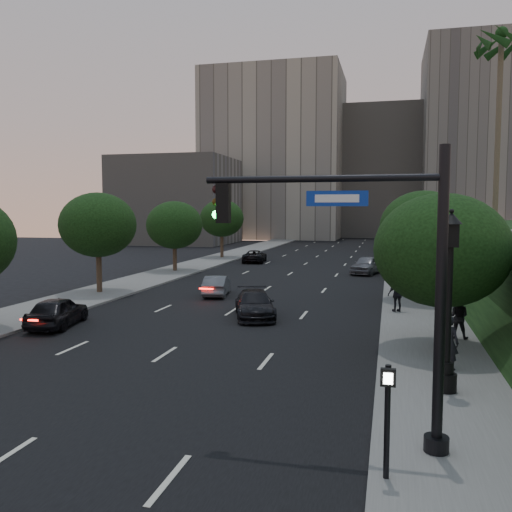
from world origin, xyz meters
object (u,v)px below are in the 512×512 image
(sedan_far_left, at_px, (255,256))
(sedan_far_right, at_px, (367,265))
(sedan_mid_left, at_px, (217,285))
(pedestrian_a, at_px, (449,342))
(traffic_signal_mast, at_px, (390,295))
(pedestrian_c, at_px, (398,294))
(sedan_near_right, at_px, (255,304))
(sedan_near_left, at_px, (57,312))
(street_lamp, at_px, (449,310))
(pedestrian_b, at_px, (458,317))

(sedan_far_left, distance_m, sedan_far_right, 14.17)
(sedan_mid_left, xyz_separation_m, pedestrian_a, (12.89, -14.08, 0.41))
(traffic_signal_mast, bearing_deg, pedestrian_c, 88.51)
(pedestrian_c, bearing_deg, sedan_near_right, -4.23)
(sedan_far_left, bearing_deg, pedestrian_c, 112.56)
(traffic_signal_mast, xyz_separation_m, sedan_mid_left, (-10.88, 20.82, -3.01))
(pedestrian_c, bearing_deg, traffic_signal_mast, 64.37)
(traffic_signal_mast, height_order, sedan_far_right, traffic_signal_mast)
(sedan_near_left, relative_size, sedan_mid_left, 1.07)
(sedan_far_left, xyz_separation_m, sedan_near_right, (7.07, -28.30, 0.03))
(sedan_near_left, xyz_separation_m, pedestrian_c, (15.80, 7.06, 0.35))
(sedan_near_right, relative_size, sedan_far_right, 1.00)
(sedan_far_right, xyz_separation_m, pedestrian_a, (3.87, -28.48, 0.27))
(sedan_near_left, height_order, sedan_far_right, sedan_far_right)
(sedan_mid_left, relative_size, sedan_far_left, 0.85)
(sedan_near_left, height_order, sedan_mid_left, sedan_near_left)
(sedan_mid_left, bearing_deg, sedan_near_right, 112.78)
(sedan_mid_left, distance_m, sedan_near_right, 7.55)
(traffic_signal_mast, distance_m, sedan_far_right, 35.38)
(sedan_near_left, height_order, sedan_far_left, sedan_near_left)
(traffic_signal_mast, distance_m, street_lamp, 4.77)
(sedan_near_right, height_order, sedan_far_right, sedan_far_right)
(sedan_near_right, relative_size, pedestrian_c, 2.54)
(pedestrian_b, bearing_deg, pedestrian_c, -54.92)
(sedan_near_left, bearing_deg, street_lamp, 150.73)
(traffic_signal_mast, relative_size, pedestrian_c, 3.75)
(sedan_mid_left, xyz_separation_m, sedan_far_left, (-2.95, 21.97, -0.01))
(pedestrian_c, bearing_deg, sedan_mid_left, -42.33)
(traffic_signal_mast, bearing_deg, sedan_near_right, 115.03)
(traffic_signal_mast, distance_m, pedestrian_a, 7.49)
(street_lamp, distance_m, sedan_mid_left, 20.85)
(street_lamp, xyz_separation_m, sedan_far_right, (-3.58, 30.89, -1.82))
(traffic_signal_mast, height_order, sedan_near_left, traffic_signal_mast)
(street_lamp, height_order, pedestrian_a, street_lamp)
(traffic_signal_mast, height_order, sedan_far_left, traffic_signal_mast)
(traffic_signal_mast, relative_size, sedan_far_right, 1.47)
(pedestrian_a, bearing_deg, sedan_near_right, -16.68)
(sedan_mid_left, height_order, sedan_far_left, sedan_mid_left)
(sedan_far_right, xyz_separation_m, pedestrian_b, (4.71, -23.66, 0.27))
(traffic_signal_mast, bearing_deg, sedan_near_left, 146.84)
(pedestrian_c, bearing_deg, sedan_near_left, -0.07)
(sedan_far_right, bearing_deg, pedestrian_b, -63.01)
(street_lamp, xyz_separation_m, sedan_near_right, (-8.48, 10.16, -1.95))
(street_lamp, height_order, sedan_far_right, street_lamp)
(sedan_near_left, bearing_deg, sedan_near_right, -163.41)
(sedan_near_left, xyz_separation_m, sedan_near_right, (8.60, 4.45, -0.05))
(street_lamp, xyz_separation_m, sedan_near_left, (-17.08, 5.71, -1.90))
(traffic_signal_mast, distance_m, sedan_near_right, 16.26)
(sedan_near_right, bearing_deg, sedan_mid_left, 104.96)
(traffic_signal_mast, distance_m, sedan_near_left, 18.58)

